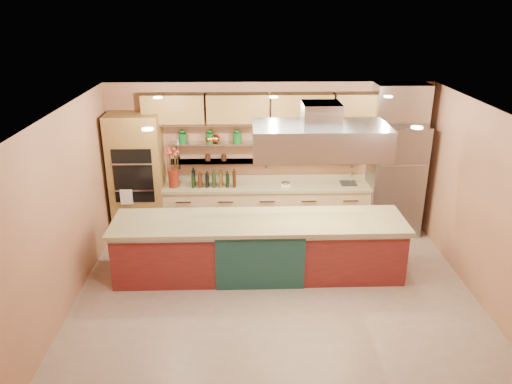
{
  "coord_description": "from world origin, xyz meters",
  "views": [
    {
      "loc": [
        -0.46,
        -6.57,
        4.21
      ],
      "look_at": [
        -0.28,
        1.0,
        1.26
      ],
      "focal_mm": 35.0,
      "sensor_mm": 36.0,
      "label": 1
    }
  ],
  "objects_px": {
    "island": "(259,247)",
    "green_canister": "(237,138)",
    "flower_vase": "(174,178)",
    "refrigerator": "(395,179)",
    "kitchen_scale": "(285,184)",
    "copper_kettle": "(215,139)"
  },
  "relations": [
    {
      "from": "refrigerator",
      "to": "flower_vase",
      "type": "xyz_separation_m",
      "value": [
        -4.13,
        0.01,
        0.05
      ]
    },
    {
      "from": "island",
      "to": "copper_kettle",
      "type": "relative_size",
      "value": 24.04
    },
    {
      "from": "island",
      "to": "green_canister",
      "type": "relative_size",
      "value": 24.24
    },
    {
      "from": "refrigerator",
      "to": "green_canister",
      "type": "xyz_separation_m",
      "value": [
        -2.94,
        0.23,
        0.76
      ]
    },
    {
      "from": "kitchen_scale",
      "to": "copper_kettle",
      "type": "distance_m",
      "value": 1.56
    },
    {
      "from": "refrigerator",
      "to": "island",
      "type": "height_order",
      "value": "refrigerator"
    },
    {
      "from": "island",
      "to": "green_canister",
      "type": "xyz_separation_m",
      "value": [
        -0.35,
        1.79,
        1.34
      ]
    },
    {
      "from": "island",
      "to": "refrigerator",
      "type": "bearing_deg",
      "value": 30.52
    },
    {
      "from": "kitchen_scale",
      "to": "copper_kettle",
      "type": "xyz_separation_m",
      "value": [
        -1.31,
        0.22,
        0.81
      ]
    },
    {
      "from": "island",
      "to": "kitchen_scale",
      "type": "height_order",
      "value": "kitchen_scale"
    },
    {
      "from": "refrigerator",
      "to": "island",
      "type": "bearing_deg",
      "value": -148.94
    },
    {
      "from": "island",
      "to": "green_canister",
      "type": "distance_m",
      "value": 2.26
    },
    {
      "from": "flower_vase",
      "to": "island",
      "type": "bearing_deg",
      "value": -45.58
    },
    {
      "from": "green_canister",
      "to": "refrigerator",
      "type": "bearing_deg",
      "value": -4.47
    },
    {
      "from": "green_canister",
      "to": "flower_vase",
      "type": "bearing_deg",
      "value": -169.51
    },
    {
      "from": "island",
      "to": "flower_vase",
      "type": "height_order",
      "value": "flower_vase"
    },
    {
      "from": "refrigerator",
      "to": "flower_vase",
      "type": "distance_m",
      "value": 4.13
    },
    {
      "from": "flower_vase",
      "to": "refrigerator",
      "type": "bearing_deg",
      "value": -0.14
    },
    {
      "from": "flower_vase",
      "to": "green_canister",
      "type": "bearing_deg",
      "value": 10.49
    },
    {
      "from": "flower_vase",
      "to": "kitchen_scale",
      "type": "height_order",
      "value": "flower_vase"
    },
    {
      "from": "copper_kettle",
      "to": "refrigerator",
      "type": "bearing_deg",
      "value": -3.92
    },
    {
      "from": "refrigerator",
      "to": "island",
      "type": "xyz_separation_m",
      "value": [
        -2.59,
        -1.56,
        -0.58
      ]
    }
  ]
}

